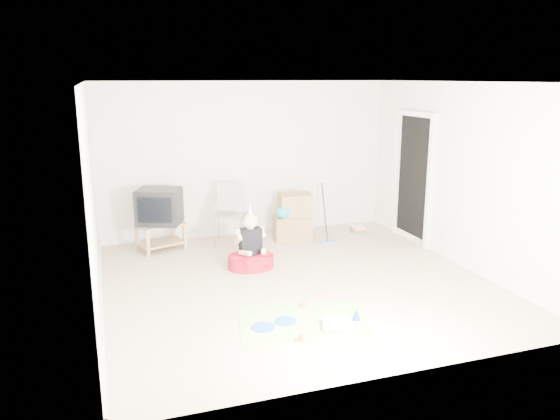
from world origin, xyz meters
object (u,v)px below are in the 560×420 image
object	(u,v)px
tv_stand	(161,234)
seated_woman	(251,254)
birthday_cake	(336,324)
folding_chair	(229,215)
crt_tv	(159,206)
cardboard_boxes	(293,218)

from	to	relation	value
tv_stand	seated_woman	distance (m)	1.67
birthday_cake	folding_chair	bearing A→B (deg)	96.66
crt_tv	cardboard_boxes	bearing A→B (deg)	20.04
folding_chair	seated_woman	xyz separation A→B (m)	(0.03, -1.19, -0.29)
crt_tv	folding_chair	world-z (taller)	folding_chair
crt_tv	folding_chair	xyz separation A→B (m)	(1.09, -0.05, -0.21)
tv_stand	cardboard_boxes	xyz separation A→B (m)	(2.18, -0.08, 0.11)
crt_tv	birthday_cake	world-z (taller)	crt_tv
crt_tv	seated_woman	xyz separation A→B (m)	(1.12, -1.24, -0.50)
crt_tv	birthday_cake	distance (m)	3.77
crt_tv	seated_woman	distance (m)	1.74
folding_chair	seated_woman	size ratio (longest dim) A/B	1.06
folding_chair	cardboard_boxes	bearing A→B (deg)	-1.71
tv_stand	birthday_cake	distance (m)	3.71
seated_woman	tv_stand	bearing A→B (deg)	132.21
cardboard_boxes	folding_chair	bearing A→B (deg)	178.29
folding_chair	tv_stand	bearing A→B (deg)	177.54
tv_stand	birthday_cake	bearing A→B (deg)	-66.38
tv_stand	cardboard_boxes	distance (m)	2.18
tv_stand	cardboard_boxes	size ratio (longest dim) A/B	1.04
folding_chair	cardboard_boxes	world-z (taller)	folding_chair
tv_stand	folding_chair	size ratio (longest dim) A/B	0.79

